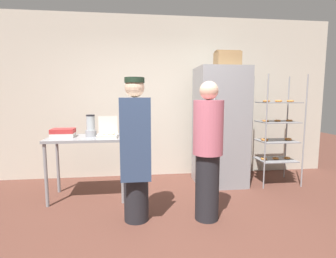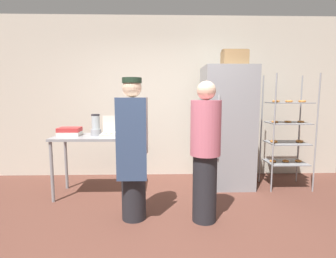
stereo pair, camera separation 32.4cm
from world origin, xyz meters
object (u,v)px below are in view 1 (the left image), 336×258
Objects in this scene: baking_rack at (277,131)px; binder_stack at (63,133)px; cardboard_storage_box at (227,59)px; person_baker at (136,148)px; person_customer at (208,151)px; blender_pitcher at (91,127)px; refrigerator at (220,127)px; donut_box at (107,134)px.

baking_rack reaches higher than binder_stack.
cardboard_storage_box is (-0.86, 0.06, 1.13)m from baking_rack.
baking_rack is 2.53m from person_baker.
person_baker is 1.02× the size of person_customer.
blender_pitcher is 2.31m from cardboard_storage_box.
person_customer is at bearing -117.91° from cardboard_storage_box.
blender_pitcher reaches higher than binder_stack.
binder_stack is 2.02m from person_customer.
binder_stack is (-0.38, 0.00, -0.08)m from blender_pitcher.
refrigerator is 1.07m from cardboard_storage_box.
baking_rack is 1.08× the size of person_baker.
baking_rack is 4.65× the size of cardboard_storage_box.
person_baker is at bearing -142.46° from cardboard_storage_box.
person_customer is (1.20, -0.74, -0.10)m from donut_box.
donut_box reaches higher than binder_stack.
cardboard_storage_box reaches higher than baking_rack.
blender_pitcher is 0.81× the size of cardboard_storage_box.
refrigerator is 6.55× the size of donut_box.
refrigerator is at bearing 65.79° from person_customer.
person_baker reaches higher than donut_box.
donut_box is at bearing -164.49° from refrigerator.
refrigerator is at bearing 40.02° from person_baker.
binder_stack is 0.82× the size of cardboard_storage_box.
person_customer is at bearing -26.04° from binder_stack.
cardboard_storage_box is (0.08, -0.04, 1.07)m from refrigerator.
baking_rack is at bearing 8.28° from donut_box.
refrigerator is 1.07× the size of baking_rack.
baking_rack is 1.10× the size of person_customer.
cardboard_storage_box is 2.16m from person_baker.
blender_pitcher is at bearing -170.43° from refrigerator.
donut_box is 0.30m from blender_pitcher.
person_baker is at bearing -139.98° from refrigerator.
person_baker is (-1.45, -1.11, -1.16)m from cardboard_storage_box.
blender_pitcher reaches higher than donut_box.
person_baker reaches higher than binder_stack.
baking_rack is at bearing 4.71° from blender_pitcher.
cardboard_storage_box reaches higher than refrigerator.
donut_box is 0.77m from person_baker.
blender_pitcher is (-0.24, 0.15, 0.09)m from donut_box.
person_customer is (1.82, -0.89, -0.11)m from binder_stack.
refrigerator is at bearing 153.78° from cardboard_storage_box.
cardboard_storage_box reaches higher than person_customer.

